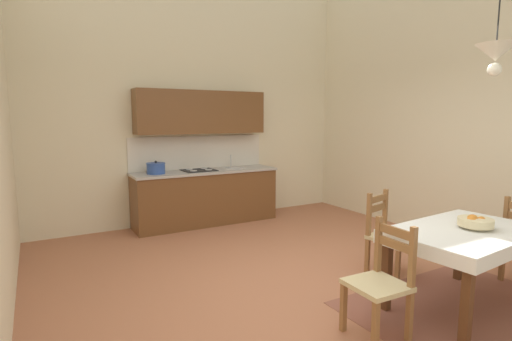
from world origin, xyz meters
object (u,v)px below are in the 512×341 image
object	(u,v)px
fruit_bowl	(475,222)
dining_chair_tv_side	(381,283)
kitchen_cabinetry	(204,172)
dining_chair_kitchen_side	(388,236)
dining_table	(465,242)
pendant_lamp	(496,53)

from	to	relation	value
fruit_bowl	dining_chair_tv_side	bearing A→B (deg)	175.71
kitchen_cabinetry	fruit_bowl	world-z (taller)	kitchen_cabinetry
kitchen_cabinetry	dining_chair_kitchen_side	world-z (taller)	kitchen_cabinetry
kitchen_cabinetry	fruit_bowl	bearing A→B (deg)	-75.97
dining_table	pendant_lamp	distance (m)	1.66
fruit_bowl	kitchen_cabinetry	bearing A→B (deg)	104.03
dining_table	fruit_bowl	world-z (taller)	fruit_bowl
kitchen_cabinetry	fruit_bowl	xyz separation A→B (m)	(1.00, -4.00, -0.04)
dining_chair_tv_side	dining_table	bearing A→B (deg)	-2.84
dining_table	pendant_lamp	xyz separation A→B (m)	(-0.01, -0.15, 1.65)
dining_table	dining_chair_tv_side	distance (m)	1.03
dining_chair_tv_side	fruit_bowl	size ratio (longest dim) A/B	3.10
kitchen_cabinetry	fruit_bowl	distance (m)	4.12
kitchen_cabinetry	dining_chair_tv_side	distance (m)	3.94
fruit_bowl	pendant_lamp	bearing A→B (deg)	-128.63
kitchen_cabinetry	dining_chair_tv_side	world-z (taller)	kitchen_cabinetry
kitchen_cabinetry	dining_chair_tv_side	bearing A→B (deg)	-91.44
dining_table	pendant_lamp	size ratio (longest dim) A/B	1.84
dining_chair_tv_side	kitchen_cabinetry	bearing A→B (deg)	88.56
dining_chair_kitchen_side	pendant_lamp	size ratio (longest dim) A/B	1.16
dining_table	fruit_bowl	size ratio (longest dim) A/B	4.93
kitchen_cabinetry	pendant_lamp	size ratio (longest dim) A/B	2.99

